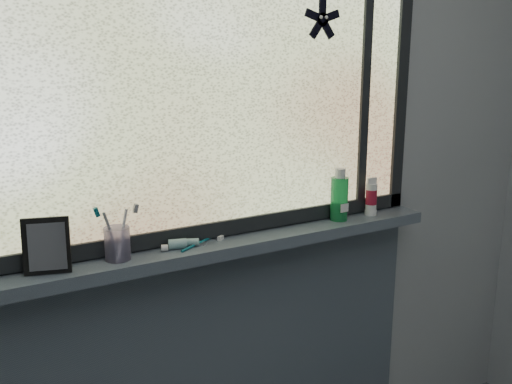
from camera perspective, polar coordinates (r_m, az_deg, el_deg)
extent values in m
cube|color=#9EA3A8|center=(1.86, -4.43, 2.46)|extent=(3.00, 0.01, 2.50)
cube|color=#47525F|center=(1.86, -3.28, -5.52)|extent=(1.62, 0.14, 0.04)
cube|color=#47525F|center=(2.13, -3.82, -18.15)|extent=(1.62, 0.02, 0.98)
cube|color=silver|center=(1.80, -4.27, 11.10)|extent=(1.50, 0.01, 1.00)
cube|color=black|center=(1.88, -3.96, -3.66)|extent=(1.60, 0.03, 0.05)
cube|color=black|center=(2.24, 14.27, 11.25)|extent=(0.05, 0.03, 1.10)
cube|color=black|center=(2.13, 10.80, 11.31)|extent=(0.03, 0.03, 1.00)
cube|color=black|center=(1.67, -20.22, -5.06)|extent=(0.14, 0.10, 0.16)
cylinder|color=#ADA1D5|center=(1.72, -13.69, -5.03)|extent=(0.08, 0.08, 0.10)
cylinder|color=green|center=(2.07, 8.33, -0.24)|extent=(0.08, 0.08, 0.16)
cylinder|color=silver|center=(2.16, 11.46, -0.32)|extent=(0.05, 0.05, 0.10)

